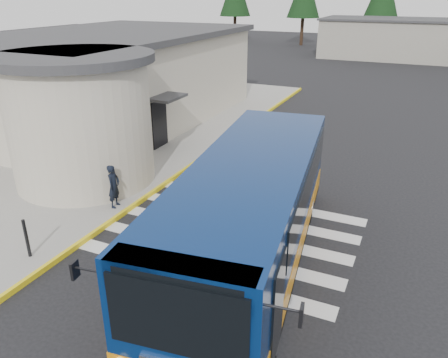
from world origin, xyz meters
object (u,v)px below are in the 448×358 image
at_px(transit_bus, 250,217).
at_px(bollard, 27,238).
at_px(pedestrian_a, 114,186).
at_px(pedestrian_b, 50,170).

distance_m(transit_bus, bollard, 6.15).
relative_size(pedestrian_a, bollard, 1.32).
bearing_deg(bollard, transit_bus, 23.25).
bearing_deg(pedestrian_b, pedestrian_a, 44.46).
bearing_deg(bollard, pedestrian_b, 126.63).
relative_size(transit_bus, bollard, 9.62).
distance_m(transit_bus, pedestrian_a, 5.48).
bearing_deg(pedestrian_b, transit_bus, 38.56).
distance_m(pedestrian_b, bollard, 4.52).
bearing_deg(pedestrian_a, bollard, 167.49).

